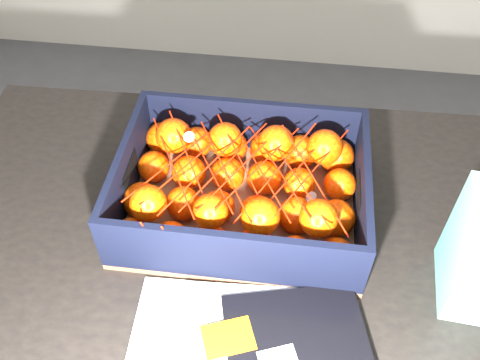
# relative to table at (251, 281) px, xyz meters

# --- Properties ---
(table) EXTENTS (1.22, 0.83, 0.75)m
(table) POSITION_rel_table_xyz_m (0.00, 0.00, 0.00)
(table) COLOR black
(table) RESTS_ON ground
(produce_crate) EXTENTS (0.43, 0.32, 0.13)m
(produce_crate) POSITION_rel_table_xyz_m (-0.03, 0.09, 0.14)
(produce_crate) COLOR brown
(produce_crate) RESTS_ON table
(clementine_heap) EXTENTS (0.41, 0.30, 0.11)m
(clementine_heap) POSITION_rel_table_xyz_m (-0.03, 0.09, 0.15)
(clementine_heap) COLOR #EE4205
(clementine_heap) RESTS_ON produce_crate
(mesh_net) EXTENTS (0.36, 0.28, 0.09)m
(mesh_net) POSITION_rel_table_xyz_m (-0.03, 0.08, 0.21)
(mesh_net) COLOR red
(mesh_net) RESTS_ON clementine_heap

